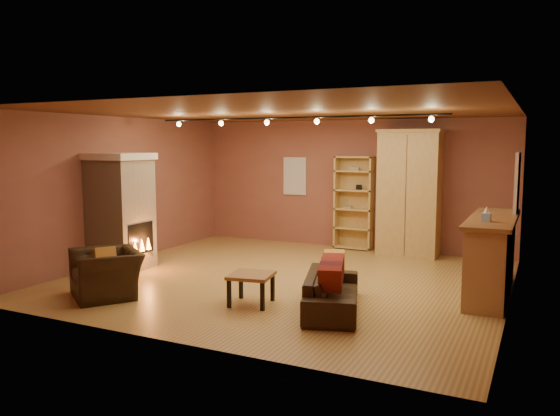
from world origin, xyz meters
The scene contains 16 objects.
floor centered at (0.00, 0.00, 0.00)m, with size 7.00×7.00×0.00m, color olive.
ceiling centered at (0.00, 0.00, 2.80)m, with size 7.00×7.00×0.00m, color brown.
back_wall centered at (0.00, 3.25, 1.40)m, with size 7.00×0.02×2.80m, color brown.
left_wall centered at (-3.50, 0.00, 1.40)m, with size 0.02×6.50×2.80m, color brown.
right_wall centered at (3.50, 0.00, 1.40)m, with size 0.02×6.50×2.80m, color brown.
fireplace centered at (-3.04, -0.60, 1.06)m, with size 1.01×0.98×2.12m.
back_window centered at (-1.30, 3.23, 1.55)m, with size 0.56×0.04×0.86m, color beige.
bookcase centered at (0.17, 3.14, 1.03)m, with size 0.83×0.32×2.02m.
armoire centered at (1.40, 2.92, 1.29)m, with size 1.26×0.72×2.57m.
bar_counter centered at (3.20, 0.51, 0.60)m, with size 0.66×2.49×1.19m.
tissue_box centered at (3.15, -0.03, 1.28)m, with size 0.13×0.13×0.22m.
right_window centered at (3.47, 1.40, 1.65)m, with size 0.05×0.90×1.00m, color beige.
loveseat centered at (1.31, -1.28, 0.37)m, with size 1.02×1.84×0.75m.
armchair centered at (-1.99, -2.11, 0.47)m, with size 1.27×1.18×0.93m.
coffee_table centered at (0.17, -1.53, 0.38)m, with size 0.68×0.68×0.44m.
track_rail centered at (0.00, 0.20, 2.69)m, with size 5.20×0.09×0.13m.
Camera 1 is at (3.86, -8.18, 2.28)m, focal length 35.00 mm.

